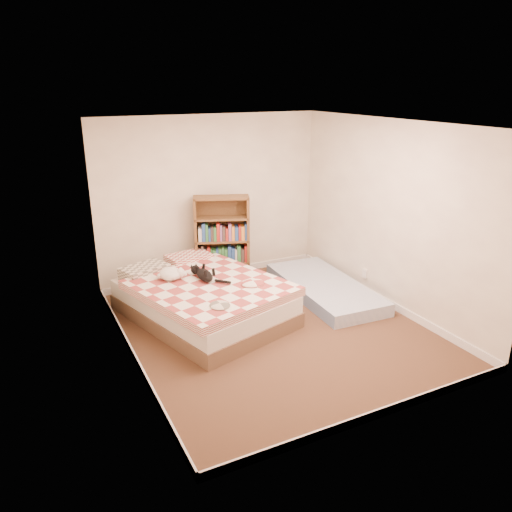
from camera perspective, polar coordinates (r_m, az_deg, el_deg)
name	(u,v)px	position (r m, az deg, el deg)	size (l,w,h in m)	color
room	(274,238)	(5.88, 2.09, 2.12)	(3.51, 4.01, 2.51)	#4C3420
bed	(202,298)	(6.57, -6.17, -4.76)	(2.07, 2.52, 0.58)	brown
bookshelf	(222,251)	(7.57, -3.95, 0.61)	(0.91, 0.55, 1.36)	#4F2B1B
floor_mattress	(324,288)	(7.34, 7.82, -3.66)	(0.92, 2.04, 0.18)	#708CBB
black_cat	(204,274)	(6.46, -5.99, -2.07)	(0.27, 0.66, 0.15)	black
white_dog	(171,274)	(6.50, -9.65, -2.00)	(0.35, 0.37, 0.15)	white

